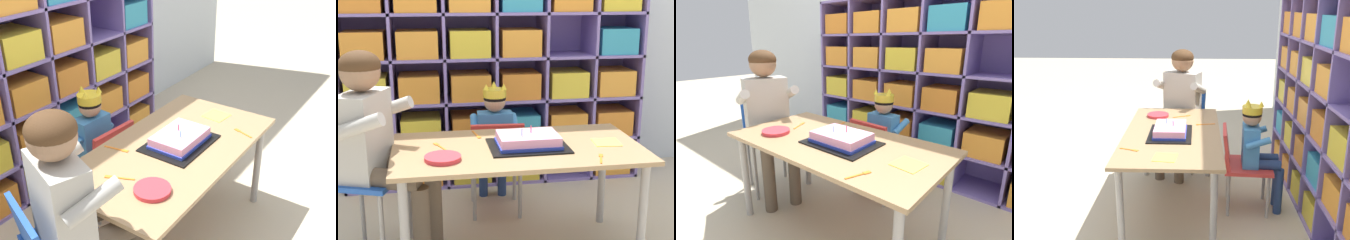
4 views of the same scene
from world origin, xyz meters
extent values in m
cube|color=#7F6BB2|center=(0.04, 1.26, 0.76)|extent=(2.11, 0.01, 1.51)
cube|color=#7F6BB2|center=(-1.01, 1.09, 0.76)|extent=(0.02, 0.36, 1.51)
cube|color=#7F6BB2|center=(-0.66, 1.09, 0.76)|extent=(0.02, 0.36, 1.51)
cube|color=#7F6BB2|center=(-0.31, 1.09, 0.76)|extent=(0.02, 0.36, 1.51)
cube|color=#7F6BB2|center=(0.04, 1.09, 0.76)|extent=(0.02, 0.36, 1.51)
cube|color=#7F6BB2|center=(0.39, 1.09, 0.76)|extent=(0.02, 0.36, 1.51)
cube|color=#7F6BB2|center=(0.74, 1.09, 0.76)|extent=(0.02, 0.36, 1.51)
cube|color=#7F6BB2|center=(1.08, 1.09, 0.76)|extent=(0.02, 0.36, 1.51)
cube|color=#7F6BB2|center=(0.04, 1.09, 0.01)|extent=(2.11, 0.36, 0.02)
cube|color=#7F6BB2|center=(0.04, 1.09, 0.31)|extent=(2.11, 0.36, 0.02)
cube|color=#7F6BB2|center=(0.04, 1.09, 0.61)|extent=(2.11, 0.36, 0.02)
cube|color=#7F6BB2|center=(0.04, 1.09, 0.90)|extent=(2.11, 0.36, 0.02)
cube|color=#7F6BB2|center=(0.04, 1.09, 1.20)|extent=(2.11, 0.36, 0.02)
cube|color=orange|center=(-0.83, 1.07, 0.11)|extent=(0.27, 0.29, 0.18)
cube|color=orange|center=(-0.49, 1.07, 0.11)|extent=(0.27, 0.29, 0.18)
cube|color=yellow|center=(-0.14, 1.07, 0.11)|extent=(0.27, 0.29, 0.18)
cube|color=yellow|center=(0.21, 1.07, 0.11)|extent=(0.27, 0.29, 0.18)
cube|color=orange|center=(0.91, 1.07, 0.11)|extent=(0.27, 0.29, 0.18)
cube|color=teal|center=(-0.83, 1.07, 0.41)|extent=(0.27, 0.29, 0.18)
cube|color=yellow|center=(-0.49, 1.07, 0.41)|extent=(0.27, 0.29, 0.18)
cube|color=orange|center=(-0.14, 1.07, 0.41)|extent=(0.27, 0.29, 0.18)
cube|color=teal|center=(0.21, 1.07, 0.41)|extent=(0.27, 0.29, 0.18)
cube|color=orange|center=(0.56, 1.07, 0.41)|extent=(0.27, 0.29, 0.18)
cube|color=orange|center=(0.91, 1.07, 0.41)|extent=(0.27, 0.29, 0.18)
cube|color=yellow|center=(-0.83, 1.07, 0.71)|extent=(0.27, 0.29, 0.18)
cube|color=orange|center=(-0.49, 1.07, 0.71)|extent=(0.27, 0.29, 0.18)
cube|color=orange|center=(-0.14, 1.07, 0.71)|extent=(0.27, 0.29, 0.18)
cube|color=orange|center=(0.21, 1.07, 0.71)|extent=(0.27, 0.29, 0.18)
cube|color=yellow|center=(0.56, 1.07, 0.71)|extent=(0.27, 0.29, 0.18)
cube|color=orange|center=(0.91, 1.07, 0.71)|extent=(0.27, 0.29, 0.18)
cube|color=orange|center=(-0.83, 1.07, 1.01)|extent=(0.27, 0.29, 0.18)
cube|color=orange|center=(-0.49, 1.07, 1.01)|extent=(0.27, 0.29, 0.18)
cube|color=yellow|center=(-0.14, 1.07, 1.01)|extent=(0.27, 0.29, 0.18)
cube|color=orange|center=(0.21, 1.07, 1.01)|extent=(0.27, 0.29, 0.18)
cube|color=teal|center=(0.91, 1.07, 1.01)|extent=(0.27, 0.29, 0.18)
cube|color=#A37F56|center=(0.00, 0.00, 0.59)|extent=(1.24, 0.66, 0.02)
cylinder|color=#9E9993|center=(-0.56, -0.27, 0.29)|extent=(0.04, 0.04, 0.57)
cylinder|color=#9E9993|center=(0.56, -0.27, 0.29)|extent=(0.04, 0.04, 0.57)
cylinder|color=#9E9993|center=(-0.56, 0.27, 0.29)|extent=(0.04, 0.04, 0.57)
cylinder|color=#9E9993|center=(0.56, 0.27, 0.29)|extent=(0.04, 0.04, 0.57)
cube|color=red|center=(-0.03, 0.54, 0.34)|extent=(0.36, 0.36, 0.03)
cube|color=red|center=(-0.04, 0.39, 0.48)|extent=(0.31, 0.08, 0.26)
cylinder|color=gray|center=(0.11, 0.67, 0.16)|extent=(0.02, 0.02, 0.32)
cylinder|color=gray|center=(-0.16, 0.69, 0.16)|extent=(0.02, 0.02, 0.32)
cylinder|color=gray|center=(0.09, 0.40, 0.16)|extent=(0.02, 0.02, 0.32)
cylinder|color=gray|center=(-0.18, 0.42, 0.16)|extent=(0.02, 0.02, 0.32)
cube|color=#3D7FBC|center=(-0.03, 0.55, 0.49)|extent=(0.22, 0.12, 0.29)
sphere|color=tan|center=(-0.03, 0.55, 0.71)|extent=(0.13, 0.13, 0.13)
ellipsoid|color=black|center=(-0.03, 0.55, 0.73)|extent=(0.14, 0.14, 0.10)
cylinder|color=yellow|center=(-0.03, 0.55, 0.76)|extent=(0.14, 0.14, 0.05)
cone|color=yellow|center=(-0.03, 0.61, 0.80)|extent=(0.04, 0.04, 0.04)
cone|color=yellow|center=(0.02, 0.52, 0.80)|extent=(0.04, 0.04, 0.04)
cone|color=yellow|center=(-0.09, 0.53, 0.80)|extent=(0.04, 0.04, 0.04)
cylinder|color=navy|center=(0.04, 0.65, 0.37)|extent=(0.08, 0.21, 0.07)
cylinder|color=navy|center=(-0.09, 0.66, 0.37)|extent=(0.08, 0.21, 0.07)
cylinder|color=navy|center=(0.04, 0.76, 0.17)|extent=(0.06, 0.06, 0.34)
cylinder|color=navy|center=(-0.08, 0.77, 0.17)|extent=(0.06, 0.06, 0.34)
cylinder|color=#3D7FBC|center=(0.09, 0.59, 0.56)|extent=(0.06, 0.18, 0.10)
cylinder|color=#3D7FBC|center=(-0.16, 0.60, 0.56)|extent=(0.06, 0.18, 0.10)
cube|color=#1E4CA8|center=(-0.74, 0.04, 0.46)|extent=(0.41, 0.43, 0.03)
cube|color=#1E4CA8|center=(-0.88, 0.09, 0.60)|extent=(0.16, 0.32, 0.24)
cylinder|color=gray|center=(-0.67, -0.14, 0.23)|extent=(0.02, 0.02, 0.45)
cylinder|color=gray|center=(-0.57, 0.13, 0.23)|extent=(0.02, 0.02, 0.45)
cylinder|color=gray|center=(-0.81, 0.22, 0.23)|extent=(0.02, 0.02, 0.45)
cube|color=#B2ADA3|center=(-0.74, 0.04, 0.68)|extent=(0.25, 0.34, 0.42)
sphere|color=#997051|center=(-0.74, 0.04, 0.99)|extent=(0.19, 0.19, 0.19)
ellipsoid|color=#472D19|center=(-0.74, 0.04, 1.02)|extent=(0.19, 0.19, 0.14)
cylinder|color=brown|center=(-0.63, -0.09, 0.50)|extent=(0.32, 0.20, 0.10)
cylinder|color=brown|center=(-0.57, 0.08, 0.50)|extent=(0.32, 0.20, 0.10)
cylinder|color=brown|center=(-0.49, -0.15, 0.24)|extent=(0.08, 0.08, 0.47)
cylinder|color=brown|center=(-0.43, 0.02, 0.24)|extent=(0.08, 0.08, 0.47)
cylinder|color=#B2ADA3|center=(-0.74, -0.14, 0.77)|extent=(0.25, 0.15, 0.14)
cylinder|color=#B2ADA3|center=(-0.63, 0.18, 0.77)|extent=(0.25, 0.15, 0.14)
cube|color=black|center=(0.05, -0.01, 0.60)|extent=(0.39, 0.29, 0.01)
cube|color=#EF9EC6|center=(0.05, -0.01, 0.63)|extent=(0.30, 0.21, 0.06)
cube|color=#283DB2|center=(0.05, -0.01, 0.61)|extent=(0.31, 0.22, 0.02)
cylinder|color=#4CB2E5|center=(0.01, -0.04, 0.68)|extent=(0.01, 0.01, 0.04)
cylinder|color=#E54C66|center=(0.07, 0.01, 0.68)|extent=(0.01, 0.01, 0.04)
cylinder|color=#DB333D|center=(-0.38, -0.14, 0.61)|extent=(0.17, 0.17, 0.02)
cube|color=#F4DB4C|center=(0.46, -0.01, 0.60)|extent=(0.15, 0.15, 0.00)
cube|color=orange|center=(-0.37, 0.03, 0.60)|extent=(0.05, 0.10, 0.00)
cube|color=orange|center=(-0.40, 0.10, 0.60)|extent=(0.03, 0.04, 0.00)
cube|color=orange|center=(-0.19, 0.25, 0.60)|extent=(0.03, 0.11, 0.00)
cube|color=orange|center=(-0.18, 0.18, 0.60)|extent=(0.03, 0.04, 0.00)
cube|color=orange|center=(0.34, -0.27, 0.60)|extent=(0.04, 0.09, 0.00)
cube|color=orange|center=(0.36, -0.20, 0.60)|extent=(0.03, 0.04, 0.00)
camera|label=1|loc=(-1.61, -1.05, 1.73)|focal=44.81mm
camera|label=2|loc=(-0.44, -2.24, 1.35)|focal=51.36mm
camera|label=3|loc=(0.96, -1.07, 1.14)|focal=28.63mm
camera|label=4|loc=(2.50, 0.17, 1.46)|focal=40.42mm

